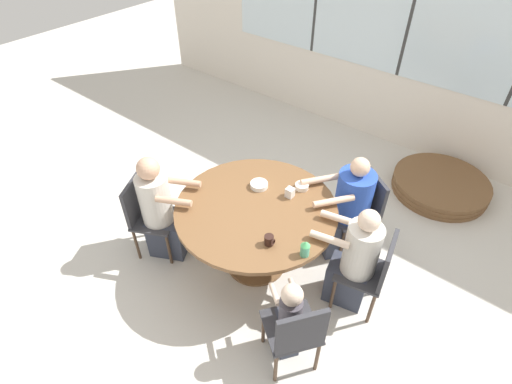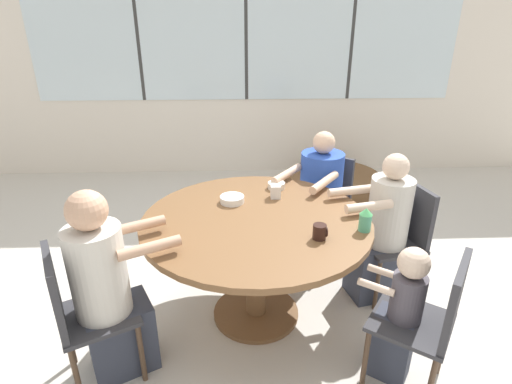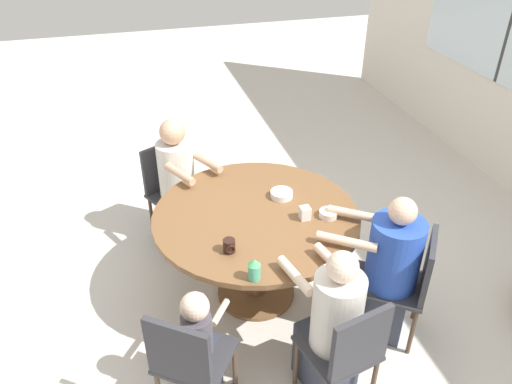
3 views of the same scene
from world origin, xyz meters
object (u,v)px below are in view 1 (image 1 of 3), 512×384
(person_man_blue_shirt, at_px, (354,262))
(person_toddler, at_px, (288,320))
(person_man_teal_shirt, at_px, (347,211))
(bowl_white_shallow, at_px, (259,185))
(bowl_cereal, at_px, (302,186))
(sippy_cup, at_px, (305,248))
(chair_for_man_teal_shirt, at_px, (363,207))
(milk_carton_small, at_px, (290,193))
(folded_table_stack, at_px, (440,185))
(chair_for_woman_green_shirt, at_px, (145,212))
(coffee_mug, at_px, (269,240))
(person_woman_green_shirt, at_px, (161,212))
(chair_for_toddler, at_px, (296,332))
(chair_for_man_blue_shirt, at_px, (373,269))

(person_man_blue_shirt, distance_m, person_toddler, 0.78)
(person_man_teal_shirt, xyz_separation_m, bowl_white_shallow, (-0.71, -0.51, 0.30))
(person_toddler, height_order, bowl_cereal, person_toddler)
(person_man_teal_shirt, xyz_separation_m, sippy_cup, (0.09, -0.94, 0.35))
(person_toddler, bearing_deg, chair_for_man_teal_shirt, 40.55)
(sippy_cup, distance_m, milk_carton_small, 0.70)
(folded_table_stack, bearing_deg, bowl_white_shallow, -120.77)
(folded_table_stack, bearing_deg, chair_for_man_teal_shirt, -106.22)
(chair_for_woman_green_shirt, relative_size, chair_for_man_teal_shirt, 1.00)
(person_man_teal_shirt, height_order, folded_table_stack, person_man_teal_shirt)
(milk_carton_small, bearing_deg, chair_for_woman_green_shirt, -144.18)
(coffee_mug, relative_size, milk_carton_small, 0.96)
(chair_for_man_teal_shirt, xyz_separation_m, bowl_white_shallow, (-0.81, -0.65, 0.28))
(chair_for_man_teal_shirt, distance_m, bowl_cereal, 0.70)
(person_woman_green_shirt, height_order, folded_table_stack, person_woman_green_shirt)
(person_toddler, relative_size, coffee_mug, 9.74)
(bowl_white_shallow, bearing_deg, person_man_teal_shirt, 35.94)
(chair_for_woman_green_shirt, relative_size, person_man_blue_shirt, 0.77)
(person_toddler, distance_m, milk_carton_small, 1.13)
(chair_for_toddler, distance_m, person_man_teal_shirt, 1.44)
(person_toddler, relative_size, milk_carton_small, 9.32)
(chair_for_man_blue_shirt, xyz_separation_m, sippy_cup, (-0.44, -0.43, 0.34))
(chair_for_man_teal_shirt, height_order, person_toddler, person_toddler)
(coffee_mug, bearing_deg, chair_for_man_blue_shirt, 35.70)
(person_woman_green_shirt, distance_m, bowl_cereal, 1.38)
(person_man_blue_shirt, bearing_deg, bowl_white_shallow, 75.51)
(chair_for_woman_green_shirt, bearing_deg, bowl_white_shallow, 104.79)
(chair_for_man_teal_shirt, distance_m, milk_carton_small, 0.83)
(person_woman_green_shirt, bearing_deg, chair_for_man_teal_shirt, 104.24)
(bowl_cereal, bearing_deg, chair_for_man_teal_shirt, 40.79)
(bowl_cereal, distance_m, folded_table_stack, 2.12)
(chair_for_man_blue_shirt, distance_m, coffee_mug, 0.94)
(chair_for_toddler, height_order, person_man_teal_shirt, person_man_teal_shirt)
(chair_for_man_blue_shirt, bearing_deg, chair_for_toddler, 155.64)
(chair_for_man_blue_shirt, distance_m, person_toddler, 0.86)
(coffee_mug, xyz_separation_m, bowl_cereal, (-0.18, 0.75, -0.02))
(coffee_mug, bearing_deg, folded_table_stack, 74.65)
(chair_for_man_teal_shirt, xyz_separation_m, sippy_cup, (-0.01, -1.08, 0.34))
(person_man_teal_shirt, relative_size, coffee_mug, 12.52)
(chair_for_man_blue_shirt, bearing_deg, chair_for_woman_green_shirt, 97.34)
(person_woman_green_shirt, distance_m, bowl_white_shallow, 0.99)
(person_woman_green_shirt, xyz_separation_m, person_toddler, (1.60, -0.13, -0.11))
(coffee_mug, xyz_separation_m, sippy_cup, (0.29, 0.08, 0.03))
(chair_for_woman_green_shirt, distance_m, person_woman_green_shirt, 0.16)
(chair_for_toddler, xyz_separation_m, sippy_cup, (-0.25, 0.46, 0.34))
(chair_for_woman_green_shirt, relative_size, chair_for_toddler, 1.00)
(person_woman_green_shirt, xyz_separation_m, milk_carton_small, (0.99, 0.74, 0.28))
(person_woman_green_shirt, relative_size, bowl_cereal, 9.07)
(chair_for_woman_green_shirt, relative_size, sippy_cup, 5.80)
(person_man_teal_shirt, bearing_deg, bowl_white_shallow, 72.22)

